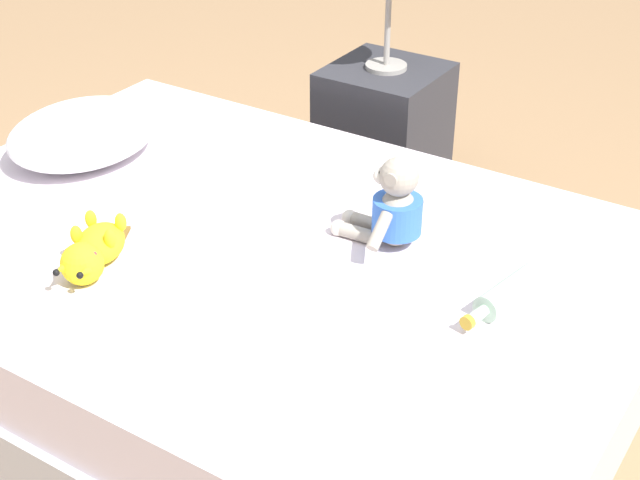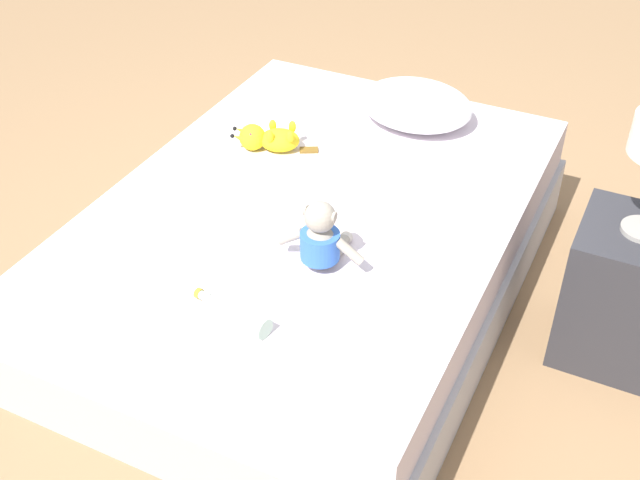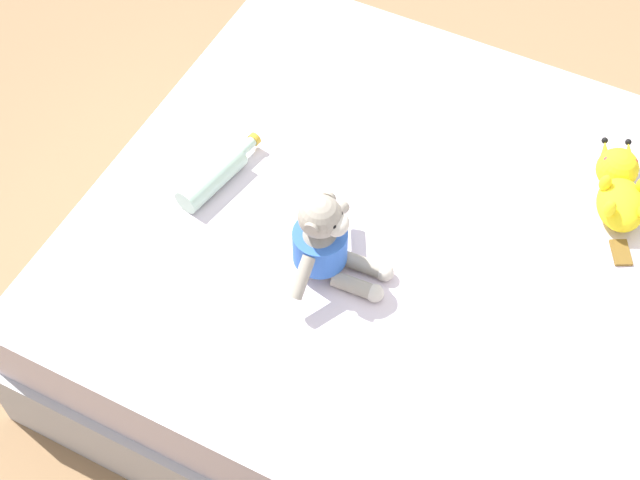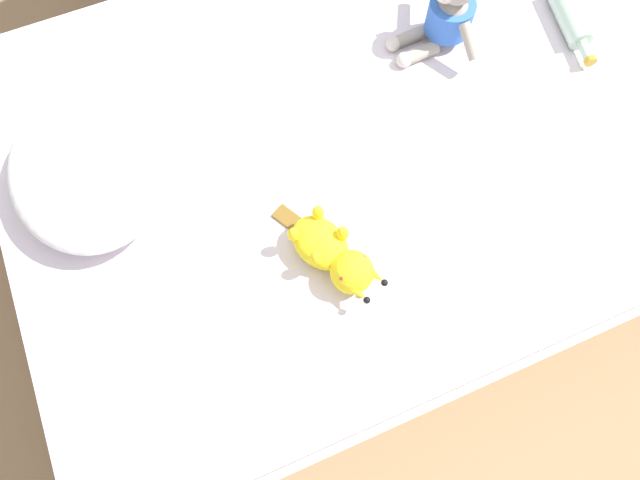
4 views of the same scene
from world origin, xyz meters
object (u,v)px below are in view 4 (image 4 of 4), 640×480
bed (357,170)px  plush_yellow_creature (333,255)px  plush_monkey (447,13)px  glass_bottle (570,18)px  pillow (89,166)px

bed → plush_yellow_creature: size_ratio=5.92×
bed → plush_monkey: size_ratio=6.63×
plush_monkey → glass_bottle: 0.36m
bed → pillow: pillow is taller
plush_monkey → plush_yellow_creature: plush_monkey is taller
bed → plush_yellow_creature: plush_yellow_creature is taller
bed → glass_bottle: bearing=-82.8°
pillow → plush_yellow_creature: (-0.42, -0.45, -0.03)m
pillow → plush_yellow_creature: 0.61m
pillow → glass_bottle: size_ratio=1.84×
plush_yellow_creature → glass_bottle: plush_yellow_creature is taller
bed → glass_bottle: size_ratio=7.21×
bed → plush_yellow_creature: 0.46m
plush_monkey → pillow: bearing=93.6°
bed → pillow: 0.73m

